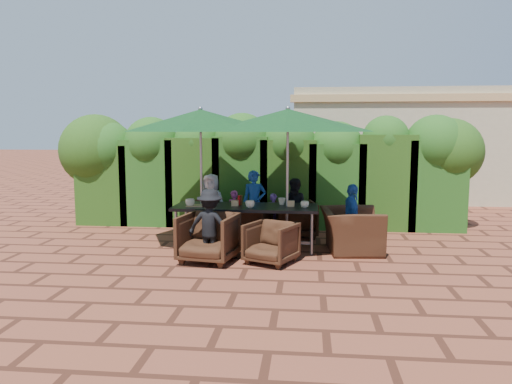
# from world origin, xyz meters

# --- Properties ---
(ground) EXTENTS (80.00, 80.00, 0.00)m
(ground) POSITION_xyz_m (0.00, 0.00, 0.00)
(ground) COLOR brown
(ground) RESTS_ON ground
(dining_table) EXTENTS (2.49, 0.90, 0.75)m
(dining_table) POSITION_xyz_m (-0.16, 0.17, 0.68)
(dining_table) COLOR black
(dining_table) RESTS_ON ground
(umbrella_left) EXTENTS (2.74, 2.74, 2.46)m
(umbrella_left) POSITION_xyz_m (-0.95, 0.23, 2.21)
(umbrella_left) COLOR gray
(umbrella_left) RESTS_ON ground
(umbrella_right) EXTENTS (2.89, 2.89, 2.46)m
(umbrella_right) POSITION_xyz_m (0.55, 0.21, 2.21)
(umbrella_right) COLOR gray
(umbrella_right) RESTS_ON ground
(chair_far_left) EXTENTS (0.87, 0.83, 0.78)m
(chair_far_left) POSITION_xyz_m (-0.92, 1.17, 0.39)
(chair_far_left) COLOR black
(chair_far_left) RESTS_ON ground
(chair_far_mid) EXTENTS (0.82, 0.78, 0.71)m
(chair_far_mid) POSITION_xyz_m (-0.16, 1.01, 0.35)
(chair_far_mid) COLOR black
(chair_far_mid) RESTS_ON ground
(chair_far_right) EXTENTS (0.87, 0.84, 0.77)m
(chair_far_right) POSITION_xyz_m (0.68, 1.17, 0.39)
(chair_far_right) COLOR black
(chair_far_right) RESTS_ON ground
(chair_near_left) EXTENTS (0.94, 0.90, 0.84)m
(chair_near_left) POSITION_xyz_m (-0.64, -0.78, 0.42)
(chair_near_left) COLOR black
(chair_near_left) RESTS_ON ground
(chair_near_right) EXTENTS (0.89, 0.87, 0.71)m
(chair_near_right) POSITION_xyz_m (0.35, -0.77, 0.35)
(chair_near_right) COLOR black
(chair_near_right) RESTS_ON ground
(chair_end_right) EXTENTS (0.81, 1.17, 0.97)m
(chair_end_right) POSITION_xyz_m (1.65, 0.14, 0.48)
(chair_end_right) COLOR black
(chair_end_right) RESTS_ON ground
(adult_far_left) EXTENTS (0.66, 0.48, 1.21)m
(adult_far_left) POSITION_xyz_m (-0.97, 1.18, 0.60)
(adult_far_left) COLOR silver
(adult_far_left) RESTS_ON ground
(adult_far_mid) EXTENTS (0.53, 0.46, 1.28)m
(adult_far_mid) POSITION_xyz_m (-0.12, 1.22, 0.64)
(adult_far_mid) COLOR #1C4C9B
(adult_far_mid) RESTS_ON ground
(adult_far_right) EXTENTS (0.58, 0.39, 1.14)m
(adult_far_right) POSITION_xyz_m (0.69, 1.16, 0.57)
(adult_far_right) COLOR black
(adult_far_right) RESTS_ON ground
(adult_near_left) EXTENTS (0.77, 0.45, 1.14)m
(adult_near_left) POSITION_xyz_m (-0.62, -0.71, 0.57)
(adult_near_left) COLOR black
(adult_near_left) RESTS_ON ground
(adult_end_right) EXTENTS (0.42, 0.71, 1.15)m
(adult_end_right) POSITION_xyz_m (1.66, 0.15, 0.58)
(adult_end_right) COLOR #1C4C9B
(adult_end_right) RESTS_ON ground
(child_left) EXTENTS (0.38, 0.34, 0.88)m
(child_left) POSITION_xyz_m (-0.53, 1.29, 0.44)
(child_left) COLOR #C94793
(child_left) RESTS_ON ground
(child_right) EXTENTS (0.30, 0.25, 0.83)m
(child_right) POSITION_xyz_m (0.25, 1.27, 0.41)
(child_right) COLOR #8050AE
(child_right) RESTS_ON ground
(pedestrian_a) EXTENTS (1.54, 0.58, 1.64)m
(pedestrian_a) POSITION_xyz_m (1.70, 4.09, 0.82)
(pedestrian_a) COLOR #238027
(pedestrian_a) RESTS_ON ground
(pedestrian_b) EXTENTS (1.06, 0.96, 1.89)m
(pedestrian_b) POSITION_xyz_m (2.79, 4.35, 0.95)
(pedestrian_b) COLOR #C94793
(pedestrian_b) RESTS_ON ground
(pedestrian_c) EXTENTS (1.11, 0.67, 1.63)m
(pedestrian_c) POSITION_xyz_m (3.40, 4.44, 0.81)
(pedestrian_c) COLOR gray
(pedestrian_c) RESTS_ON ground
(cup_a) EXTENTS (0.16, 0.16, 0.13)m
(cup_a) POSITION_xyz_m (-1.11, 0.03, 0.81)
(cup_a) COLOR beige
(cup_a) RESTS_ON dining_table
(cup_b) EXTENTS (0.14, 0.14, 0.13)m
(cup_b) POSITION_xyz_m (-0.77, 0.32, 0.82)
(cup_b) COLOR beige
(cup_b) RESTS_ON dining_table
(cup_c) EXTENTS (0.16, 0.16, 0.13)m
(cup_c) POSITION_xyz_m (-0.06, -0.06, 0.81)
(cup_c) COLOR beige
(cup_c) RESTS_ON dining_table
(cup_d) EXTENTS (0.13, 0.13, 0.12)m
(cup_d) POSITION_xyz_m (0.45, 0.36, 0.81)
(cup_d) COLOR beige
(cup_d) RESTS_ON dining_table
(cup_e) EXTENTS (0.15, 0.15, 0.11)m
(cup_e) POSITION_xyz_m (0.86, 0.05, 0.81)
(cup_e) COLOR beige
(cup_e) RESTS_ON dining_table
(ketchup_bottle) EXTENTS (0.04, 0.04, 0.17)m
(ketchup_bottle) POSITION_xyz_m (-0.29, 0.23, 0.83)
(ketchup_bottle) COLOR #B20C0A
(ketchup_bottle) RESTS_ON dining_table
(sauce_bottle) EXTENTS (0.04, 0.04, 0.17)m
(sauce_bottle) POSITION_xyz_m (-0.25, 0.27, 0.83)
(sauce_bottle) COLOR #4C230C
(sauce_bottle) RESTS_ON dining_table
(serving_tray) EXTENTS (0.35, 0.25, 0.02)m
(serving_tray) POSITION_xyz_m (-0.99, 0.05, 0.76)
(serving_tray) COLOR #A37E4F
(serving_tray) RESTS_ON dining_table
(number_block_left) EXTENTS (0.12, 0.06, 0.10)m
(number_block_left) POSITION_xyz_m (-0.34, 0.13, 0.80)
(number_block_left) COLOR tan
(number_block_left) RESTS_ON dining_table
(number_block_right) EXTENTS (0.12, 0.06, 0.10)m
(number_block_right) POSITION_xyz_m (0.62, 0.17, 0.80)
(number_block_right) COLOR tan
(number_block_right) RESTS_ON dining_table
(hedge_wall) EXTENTS (9.10, 1.60, 2.42)m
(hedge_wall) POSITION_xyz_m (-0.16, 2.32, 1.34)
(hedge_wall) COLOR #1D3E11
(hedge_wall) RESTS_ON ground
(building) EXTENTS (6.20, 3.08, 3.20)m
(building) POSITION_xyz_m (3.50, 6.99, 1.61)
(building) COLOR #C0B48F
(building) RESTS_ON ground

